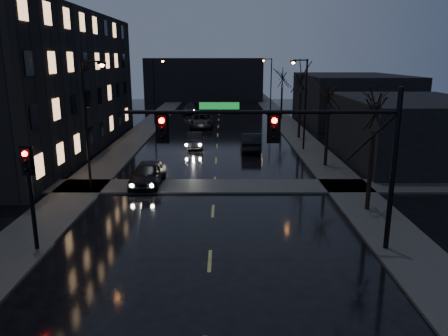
{
  "coord_description": "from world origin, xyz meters",
  "views": [
    {
      "loc": [
        0.53,
        -8.45,
        8.12
      ],
      "look_at": [
        0.59,
        10.93,
        3.2
      ],
      "focal_mm": 35.0,
      "sensor_mm": 36.0,
      "label": 1
    }
  ],
  "objects_px": {
    "oncoming_car_b": "(195,140)",
    "oncoming_car_d": "(191,108)",
    "oncoming_car_a": "(148,174)",
    "lead_car": "(251,142)",
    "oncoming_car_c": "(202,121)"
  },
  "relations": [
    {
      "from": "oncoming_car_b",
      "to": "oncoming_car_d",
      "type": "relative_size",
      "value": 0.79
    },
    {
      "from": "oncoming_car_a",
      "to": "lead_car",
      "type": "height_order",
      "value": "lead_car"
    },
    {
      "from": "oncoming_car_a",
      "to": "oncoming_car_c",
      "type": "relative_size",
      "value": 0.8
    },
    {
      "from": "oncoming_car_b",
      "to": "lead_car",
      "type": "xyz_separation_m",
      "value": [
        5.1,
        -1.51,
        0.12
      ]
    },
    {
      "from": "oncoming_car_b",
      "to": "lead_car",
      "type": "height_order",
      "value": "lead_car"
    },
    {
      "from": "oncoming_car_c",
      "to": "oncoming_car_a",
      "type": "bearing_deg",
      "value": -95.26
    },
    {
      "from": "oncoming_car_a",
      "to": "lead_car",
      "type": "xyz_separation_m",
      "value": [
        7.36,
        11.08,
        0.0
      ]
    },
    {
      "from": "oncoming_car_a",
      "to": "oncoming_car_d",
      "type": "relative_size",
      "value": 0.89
    },
    {
      "from": "oncoming_car_a",
      "to": "oncoming_car_c",
      "type": "height_order",
      "value": "oncoming_car_c"
    },
    {
      "from": "lead_car",
      "to": "oncoming_car_d",
      "type": "bearing_deg",
      "value": -74.44
    },
    {
      "from": "oncoming_car_b",
      "to": "oncoming_car_c",
      "type": "bearing_deg",
      "value": 84.83
    },
    {
      "from": "oncoming_car_d",
      "to": "lead_car",
      "type": "relative_size",
      "value": 1.08
    },
    {
      "from": "oncoming_car_b",
      "to": "lead_car",
      "type": "distance_m",
      "value": 5.32
    },
    {
      "from": "oncoming_car_b",
      "to": "oncoming_car_a",
      "type": "bearing_deg",
      "value": -104.79
    },
    {
      "from": "oncoming_car_c",
      "to": "oncoming_car_d",
      "type": "distance_m",
      "value": 13.78
    }
  ]
}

